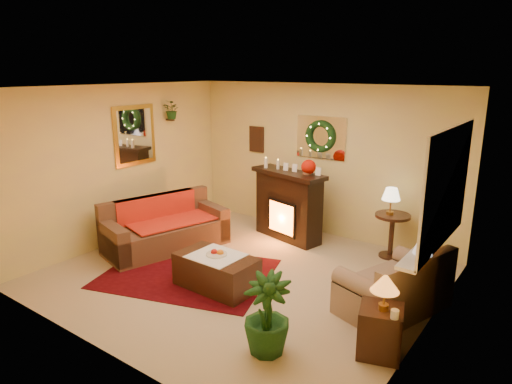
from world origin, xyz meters
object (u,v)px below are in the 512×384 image
Objects in this scene: fireplace at (288,207)px; loveseat at (394,278)px; end_table_square at (380,330)px; coffee_table at (217,273)px; side_table_round at (391,237)px; sofa at (166,224)px.

fireplace is 0.91× the size of loveseat.
loveseat is 0.99m from end_table_square.
loveseat is at bearing 102.31° from end_table_square.
coffee_table is at bearing -71.17° from fireplace.
fireplace is 2.35× the size of end_table_square.
side_table_round is 0.64× the size of coffee_table.
side_table_round is 1.33× the size of end_table_square.
fireplace is 1.75m from side_table_round.
coffee_table is at bearing -4.08° from sofa.
loveseat is at bearing -69.08° from side_table_round.
sofa reaches higher than end_table_square.
loveseat is at bearing 22.67° from coffee_table.
fireplace is at bearing 138.04° from end_table_square.
sofa is 3.55m from side_table_round.
loveseat is (2.32, -1.31, -0.13)m from fireplace.
end_table_square is (0.21, -0.95, -0.15)m from loveseat.
end_table_square is (3.86, -0.70, -0.16)m from sofa.
sofa is 1.59× the size of fireplace.
sofa is at bearing -149.30° from side_table_round.
loveseat is at bearing 19.84° from sofa.
sofa is 3.92m from end_table_square.
end_table_square is at bearing -72.26° from side_table_round.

